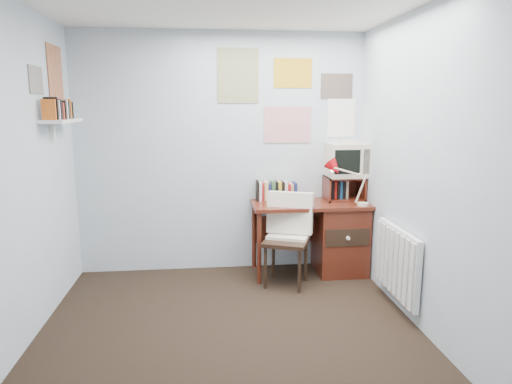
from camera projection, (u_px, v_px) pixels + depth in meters
ground at (233, 350)px, 3.32m from camera, size 3.50×3.50×0.00m
back_wall at (221, 154)px, 4.79m from camera, size 3.00×0.02×2.50m
right_wall at (441, 177)px, 3.25m from camera, size 0.02×3.50×2.50m
desk at (335, 235)px, 4.81m from camera, size 1.20×0.55×0.76m
desk_chair at (286, 242)px, 4.45m from camera, size 0.58×0.57×0.88m
desk_lamp at (364, 186)px, 4.54m from camera, size 0.34×0.31×0.41m
tv_riser at (344, 188)px, 4.84m from camera, size 0.40×0.30×0.25m
crt_tv at (346, 158)px, 4.81m from camera, size 0.41×0.38×0.38m
book_row at (284, 190)px, 4.85m from camera, size 0.60×0.14×0.22m
radiator at (397, 262)px, 3.93m from camera, size 0.09×0.80×0.60m
wall_shelf at (61, 121)px, 3.93m from camera, size 0.20×0.62×0.24m
posters_back at (288, 96)px, 4.75m from camera, size 1.20×0.01×0.90m
posters_left at (46, 75)px, 3.85m from camera, size 0.01×0.70×0.60m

